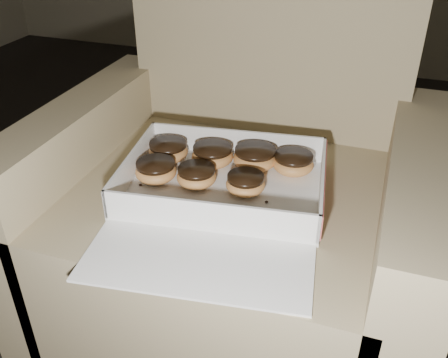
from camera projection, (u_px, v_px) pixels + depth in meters
armchair at (238, 213)px, 1.19m from camera, size 0.86×0.72×0.90m
bakery_box at (221, 196)px, 1.01m from camera, size 0.46×0.53×0.07m
donut_a at (255, 157)px, 1.11m from camera, size 0.10×0.10×0.05m
donut_b at (197, 176)px, 1.05m from camera, size 0.08×0.08×0.04m
donut_c at (212, 155)px, 1.12m from camera, size 0.09×0.09×0.05m
donut_d at (168, 151)px, 1.14m from camera, size 0.09×0.09×0.05m
donut_e at (245, 183)px, 1.02m from camera, size 0.08×0.08×0.04m
donut_f at (156, 170)px, 1.06m from camera, size 0.09×0.09×0.04m
donut_g at (293, 163)px, 1.09m from camera, size 0.09×0.09×0.04m
crumb_a at (140, 185)px, 1.06m from camera, size 0.01×0.01×0.00m
crumb_b at (208, 223)px, 0.94m from camera, size 0.01×0.01×0.00m
crumb_c at (267, 202)px, 1.00m from camera, size 0.01×0.01×0.00m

